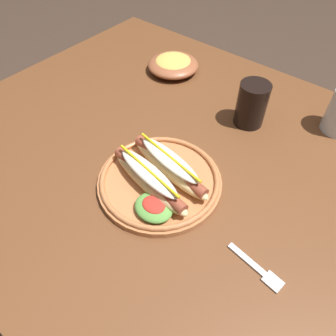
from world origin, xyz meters
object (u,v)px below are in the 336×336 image
fork (259,270)px  soda_cup (252,104)px  side_bowl (173,64)px  hot_dog_plate (159,178)px

fork → soda_cup: (-0.23, 0.37, 0.06)m
soda_cup → side_bowl: soda_cup is taller
hot_dog_plate → soda_cup: (0.04, 0.33, 0.03)m
hot_dog_plate → soda_cup: soda_cup is taller
hot_dog_plate → fork: hot_dog_plate is taller
fork → soda_cup: soda_cup is taller
hot_dog_plate → side_bowl: bearing=125.1°
side_bowl → fork: bearing=-38.2°
soda_cup → side_bowl: (-0.32, 0.07, -0.04)m
fork → side_bowl: bearing=149.5°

